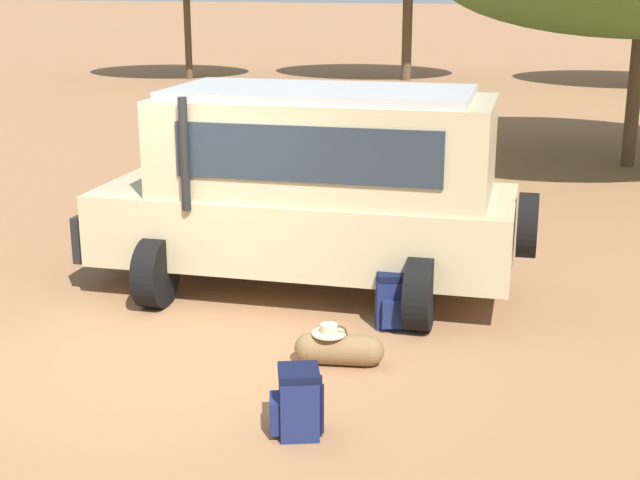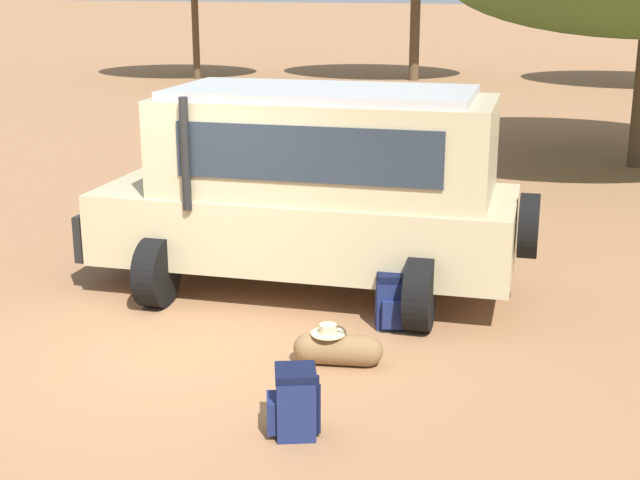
{
  "view_description": "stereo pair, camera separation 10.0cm",
  "coord_description": "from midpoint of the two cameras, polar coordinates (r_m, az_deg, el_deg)",
  "views": [
    {
      "loc": [
        4.63,
        -6.89,
        3.58
      ],
      "look_at": [
        1.04,
        1.33,
        1.0
      ],
      "focal_mm": 50.0,
      "sensor_mm": 36.0,
      "label": 1
    },
    {
      "loc": [
        4.72,
        -6.85,
        3.58
      ],
      "look_at": [
        1.04,
        1.33,
        1.0
      ],
      "focal_mm": 50.0,
      "sensor_mm": 36.0,
      "label": 2
    }
  ],
  "objects": [
    {
      "name": "duffel_bag_low_black_case",
      "position": [
        8.74,
        0.88,
        -6.97
      ],
      "size": [
        0.86,
        0.46,
        0.41
      ],
      "color": "brown",
      "rests_on": "ground_plane"
    },
    {
      "name": "ground_plane",
      "position": [
        9.05,
        -9.84,
        -7.51
      ],
      "size": [
        320.0,
        320.0,
        0.0
      ],
      "primitive_type": "plane",
      "color": "#936642"
    },
    {
      "name": "backpack_cluster_center",
      "position": [
        7.42,
        -1.85,
        -10.35
      ],
      "size": [
        0.5,
        0.47,
        0.58
      ],
      "color": "navy",
      "rests_on": "ground_plane"
    },
    {
      "name": "safari_vehicle",
      "position": [
        10.5,
        -0.69,
        3.48
      ],
      "size": [
        5.47,
        3.27,
        2.44
      ],
      "color": "tan",
      "rests_on": "ground_plane"
    },
    {
      "name": "backpack_beside_front_wheel",
      "position": [
        9.63,
        4.49,
        -3.93
      ],
      "size": [
        0.47,
        0.46,
        0.61
      ],
      "color": "navy",
      "rests_on": "ground_plane"
    }
  ]
}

